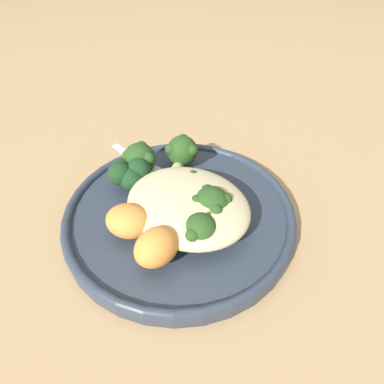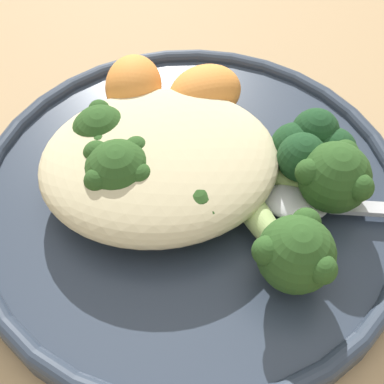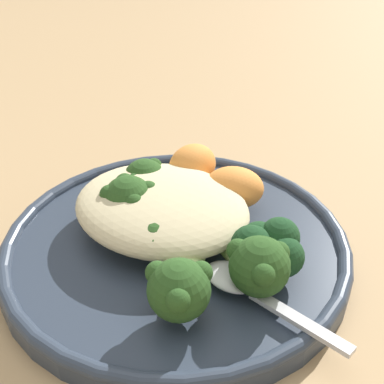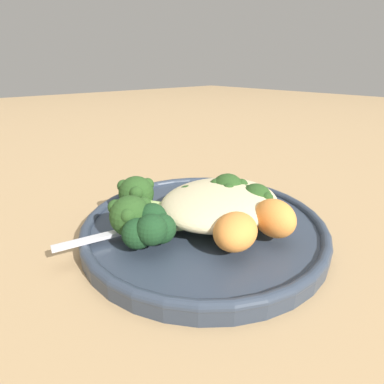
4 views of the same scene
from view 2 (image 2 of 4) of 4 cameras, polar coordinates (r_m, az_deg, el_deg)
ground_plane at (r=0.35m, az=-1.83°, el=-3.25°), size 4.00×4.00×0.00m
plate at (r=0.35m, az=-0.17°, el=-0.36°), size 0.29×0.29×0.02m
quinoa_mound at (r=0.33m, az=-3.50°, el=3.30°), size 0.15×0.13×0.04m
broccoli_stalk_0 at (r=0.35m, az=-8.01°, el=5.73°), size 0.11×0.05×0.04m
broccoli_stalk_1 at (r=0.32m, az=-6.94°, el=2.05°), size 0.10×0.06×0.04m
broccoli_stalk_2 at (r=0.32m, az=-4.24°, el=0.58°), size 0.07×0.06×0.03m
broccoli_stalk_3 at (r=0.32m, az=0.96°, el=0.01°), size 0.05×0.09×0.03m
broccoli_stalk_4 at (r=0.30m, az=9.35°, el=-4.64°), size 0.07×0.13×0.04m
broccoli_stalk_5 at (r=0.33m, az=14.06°, el=1.69°), size 0.10×0.08×0.04m
sweet_potato_chunk_0 at (r=0.38m, az=-6.24°, el=11.14°), size 0.05×0.06×0.04m
sweet_potato_chunk_1 at (r=0.38m, az=1.40°, el=10.52°), size 0.06×0.06×0.04m
kale_tuft at (r=0.35m, az=12.85°, el=4.31°), size 0.05×0.06×0.04m
spoon at (r=0.34m, az=13.17°, el=-1.19°), size 0.12×0.05×0.01m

